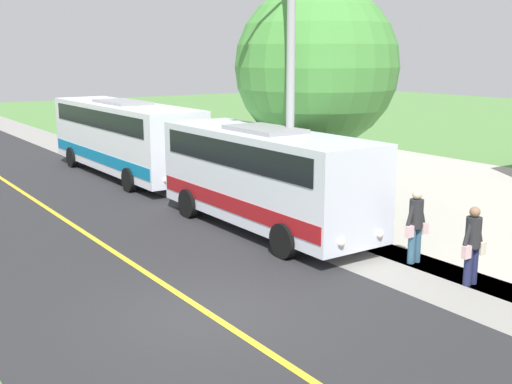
% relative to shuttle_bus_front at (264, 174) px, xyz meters
% --- Properties ---
extents(ground_plane, '(120.00, 120.00, 0.00)m').
position_rel_shuttle_bus_front_xyz_m(ground_plane, '(4.45, 4.33, -1.64)').
color(ground_plane, '#548442').
extents(road_surface, '(8.00, 100.00, 0.01)m').
position_rel_shuttle_bus_front_xyz_m(road_surface, '(4.45, 4.33, -1.63)').
color(road_surface, '#28282B').
rests_on(road_surface, ground).
extents(sidewalk, '(2.40, 100.00, 0.01)m').
position_rel_shuttle_bus_front_xyz_m(sidewalk, '(-0.75, 4.33, -1.63)').
color(sidewalk, gray).
rests_on(sidewalk, ground).
extents(road_centre_line, '(0.16, 100.00, 0.00)m').
position_rel_shuttle_bus_front_xyz_m(road_centre_line, '(4.45, 4.33, -1.63)').
color(road_centre_line, gold).
rests_on(road_centre_line, ground).
extents(shuttle_bus_front, '(2.55, 8.03, 2.98)m').
position_rel_shuttle_bus_front_xyz_m(shuttle_bus_front, '(0.00, 0.00, 0.00)').
color(shuttle_bus_front, silver).
rests_on(shuttle_bus_front, ground).
extents(transit_bus_rear, '(2.64, 10.32, 3.12)m').
position_rel_shuttle_bus_front_xyz_m(transit_bus_rear, '(-0.05, -10.16, 0.08)').
color(transit_bus_rear, white).
rests_on(transit_bus_rear, ground).
extents(pedestrian_with_bags, '(0.72, 0.34, 1.77)m').
position_rel_shuttle_bus_front_xyz_m(pedestrian_with_bags, '(-1.13, 6.27, -0.68)').
color(pedestrian_with_bags, '#1E2347').
rests_on(pedestrian_with_bags, ground).
extents(pedestrian_waiting, '(0.72, 0.34, 1.83)m').
position_rel_shuttle_bus_front_xyz_m(pedestrian_waiting, '(-1.26, 4.54, -0.65)').
color(pedestrian_waiting, '#335972').
rests_on(pedestrian_waiting, ground).
extents(street_light_pole, '(1.97, 0.24, 8.58)m').
position_rel_shuttle_bus_front_xyz_m(street_light_pole, '(-0.43, 0.47, 3.06)').
color(street_light_pole, '#9E9EA3').
rests_on(street_light_pole, ground).
extents(tree_curbside, '(5.22, 5.22, 7.21)m').
position_rel_shuttle_bus_front_xyz_m(tree_curbside, '(-2.95, -1.29, 2.95)').
color(tree_curbside, '#4C3826').
rests_on(tree_curbside, ground).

